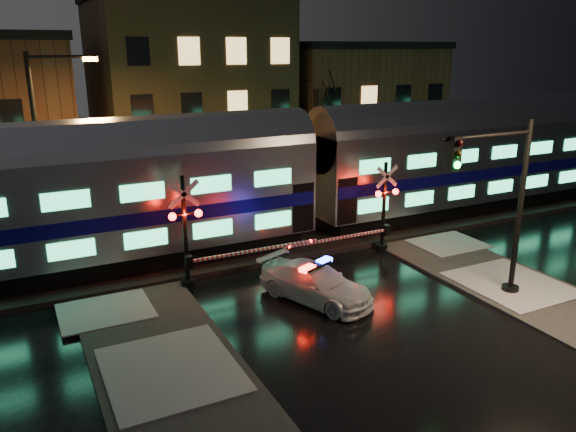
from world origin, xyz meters
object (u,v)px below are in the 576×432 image
object	(u,v)px
streetlight	(45,140)
crossing_signal_left	(196,242)
police_car	(316,283)
traffic_light	(501,209)
crossing_signal_right	(378,217)

from	to	relation	value
streetlight	crossing_signal_left	bearing A→B (deg)	-57.30
police_car	traffic_light	world-z (taller)	traffic_light
police_car	crossing_signal_right	size ratio (longest dim) A/B	0.84
crossing_signal_left	traffic_light	size ratio (longest dim) A/B	0.95
streetlight	traffic_light	bearing A→B (deg)	-43.19
crossing_signal_right	streetlight	size ratio (longest dim) A/B	0.66
police_car	crossing_signal_left	size ratio (longest dim) A/B	0.78
crossing_signal_right	crossing_signal_left	size ratio (longest dim) A/B	0.93
traffic_light	police_car	bearing A→B (deg)	143.34
police_car	streetlight	size ratio (longest dim) A/B	0.56
police_car	crossing_signal_left	bearing A→B (deg)	116.34
police_car	streetlight	distance (m)	13.07
streetlight	police_car	bearing A→B (deg)	-51.56
police_car	crossing_signal_left	world-z (taller)	crossing_signal_left
traffic_light	streetlight	size ratio (longest dim) A/B	0.75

